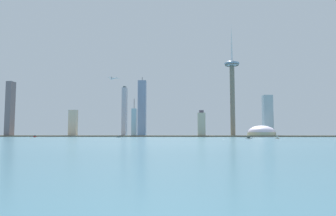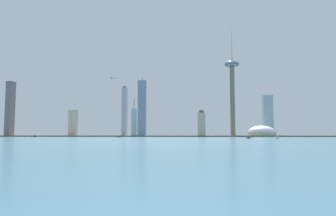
{
  "view_description": "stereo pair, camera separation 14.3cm",
  "coord_description": "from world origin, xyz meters",
  "px_view_note": "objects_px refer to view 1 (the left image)",
  "views": [
    {
      "loc": [
        116.63,
        -387.64,
        7.93
      ],
      "look_at": [
        54.61,
        444.86,
        77.22
      ],
      "focal_mm": 33.44,
      "sensor_mm": 36.0,
      "label": 1
    },
    {
      "loc": [
        116.78,
        -387.63,
        7.93
      ],
      "look_at": [
        54.61,
        444.86,
        77.22
      ],
      "focal_mm": 33.44,
      "sensor_mm": 36.0,
      "label": 2
    }
  ],
  "objects_px": {
    "observation_tower": "(232,81)",
    "boat_1": "(119,137)",
    "boat_3": "(249,138)",
    "boat_2": "(277,138)",
    "skyscraper_6": "(10,109)",
    "skyscraper_5": "(268,116)",
    "skyscraper_7": "(142,108)",
    "stadium_dome": "(262,133)",
    "skyscraper_1": "(73,123)",
    "boat_0": "(35,136)",
    "skyscraper_0": "(134,123)",
    "skyscraper_2": "(124,112)",
    "channel_buoy_0": "(31,138)",
    "airplane": "(114,78)",
    "skyscraper_4": "(201,124)",
    "skyscraper_3": "(201,126)"
  },
  "relations": [
    {
      "from": "skyscraper_0",
      "to": "boat_1",
      "type": "distance_m",
      "value": 208.85
    },
    {
      "from": "boat_1",
      "to": "airplane",
      "type": "xyz_separation_m",
      "value": [
        -69.81,
        224.47,
        169.29
      ]
    },
    {
      "from": "boat_0",
      "to": "channel_buoy_0",
      "type": "bearing_deg",
      "value": -149.46
    },
    {
      "from": "skyscraper_0",
      "to": "boat_0",
      "type": "height_order",
      "value": "skyscraper_0"
    },
    {
      "from": "observation_tower",
      "to": "boat_1",
      "type": "xyz_separation_m",
      "value": [
        -272.2,
        -219.63,
        -155.68
      ]
    },
    {
      "from": "observation_tower",
      "to": "skyscraper_1",
      "type": "bearing_deg",
      "value": 179.86
    },
    {
      "from": "boat_1",
      "to": "airplane",
      "type": "distance_m",
      "value": 289.69
    },
    {
      "from": "boat_1",
      "to": "boat_3",
      "type": "distance_m",
      "value": 295.86
    },
    {
      "from": "skyscraper_0",
      "to": "boat_3",
      "type": "distance_m",
      "value": 448.79
    },
    {
      "from": "boat_0",
      "to": "channel_buoy_0",
      "type": "relative_size",
      "value": 5.55
    },
    {
      "from": "boat_3",
      "to": "boat_2",
      "type": "bearing_deg",
      "value": -12.08
    },
    {
      "from": "boat_2",
      "to": "airplane",
      "type": "relative_size",
      "value": 0.29
    },
    {
      "from": "boat_3",
      "to": "skyscraper_3",
      "type": "bearing_deg",
      "value": 74.94
    },
    {
      "from": "observation_tower",
      "to": "skyscraper_6",
      "type": "distance_m",
      "value": 634.11
    },
    {
      "from": "boat_3",
      "to": "channel_buoy_0",
      "type": "relative_size",
      "value": 6.69
    },
    {
      "from": "observation_tower",
      "to": "boat_3",
      "type": "xyz_separation_m",
      "value": [
        -26.6,
        -384.59,
        -155.61
      ]
    },
    {
      "from": "skyscraper_0",
      "to": "skyscraper_1",
      "type": "distance_m",
      "value": 183.06
    },
    {
      "from": "skyscraper_4",
      "to": "channel_buoy_0",
      "type": "bearing_deg",
      "value": -137.61
    },
    {
      "from": "skyscraper_7",
      "to": "airplane",
      "type": "distance_m",
      "value": 126.5
    },
    {
      "from": "boat_1",
      "to": "boat_3",
      "type": "relative_size",
      "value": 1.32
    },
    {
      "from": "observation_tower",
      "to": "skyscraper_5",
      "type": "relative_size",
      "value": 2.62
    },
    {
      "from": "skyscraper_1",
      "to": "skyscraper_7",
      "type": "distance_m",
      "value": 207.77
    },
    {
      "from": "stadium_dome",
      "to": "boat_1",
      "type": "distance_m",
      "value": 403.51
    },
    {
      "from": "skyscraper_7",
      "to": "skyscraper_5",
      "type": "bearing_deg",
      "value": -0.56
    },
    {
      "from": "skyscraper_4",
      "to": "boat_2",
      "type": "distance_m",
      "value": 351.6
    },
    {
      "from": "stadium_dome",
      "to": "skyscraper_7",
      "type": "xyz_separation_m",
      "value": [
        -341.84,
        76.01,
        75.46
      ]
    },
    {
      "from": "skyscraper_1",
      "to": "skyscraper_6",
      "type": "distance_m",
      "value": 177.57
    },
    {
      "from": "skyscraper_5",
      "to": "skyscraper_2",
      "type": "bearing_deg",
      "value": -175.82
    },
    {
      "from": "skyscraper_1",
      "to": "boat_1",
      "type": "bearing_deg",
      "value": -49.63
    },
    {
      "from": "skyscraper_5",
      "to": "boat_1",
      "type": "relative_size",
      "value": 8.1
    },
    {
      "from": "skyscraper_2",
      "to": "boat_0",
      "type": "bearing_deg",
      "value": -134.3
    },
    {
      "from": "skyscraper_6",
      "to": "skyscraper_7",
      "type": "bearing_deg",
      "value": 15.8
    },
    {
      "from": "observation_tower",
      "to": "skyscraper_4",
      "type": "bearing_deg",
      "value": -154.47
    },
    {
      "from": "skyscraper_0",
      "to": "skyscraper_5",
      "type": "distance_m",
      "value": 394.72
    },
    {
      "from": "observation_tower",
      "to": "skyscraper_0",
      "type": "bearing_deg",
      "value": -177.02
    },
    {
      "from": "skyscraper_5",
      "to": "airplane",
      "type": "height_order",
      "value": "airplane"
    },
    {
      "from": "skyscraper_2",
      "to": "channel_buoy_0",
      "type": "bearing_deg",
      "value": -104.61
    },
    {
      "from": "boat_0",
      "to": "boat_2",
      "type": "bearing_deg",
      "value": -108.06
    },
    {
      "from": "boat_1",
      "to": "stadium_dome",
      "type": "bearing_deg",
      "value": -110.21
    },
    {
      "from": "skyscraper_6",
      "to": "airplane",
      "type": "relative_size",
      "value": 5.18
    },
    {
      "from": "boat_3",
      "to": "channel_buoy_0",
      "type": "height_order",
      "value": "boat_3"
    },
    {
      "from": "skyscraper_4",
      "to": "observation_tower",
      "type": "bearing_deg",
      "value": 25.53
    },
    {
      "from": "stadium_dome",
      "to": "boat_3",
      "type": "relative_size",
      "value": 6.63
    },
    {
      "from": "boat_0",
      "to": "boat_1",
      "type": "bearing_deg",
      "value": -101.0
    },
    {
      "from": "stadium_dome",
      "to": "boat_2",
      "type": "distance_m",
      "value": 365.2
    },
    {
      "from": "skyscraper_0",
      "to": "skyscraper_6",
      "type": "bearing_deg",
      "value": -175.76
    },
    {
      "from": "channel_buoy_0",
      "to": "skyscraper_4",
      "type": "bearing_deg",
      "value": 42.39
    },
    {
      "from": "skyscraper_6",
      "to": "boat_0",
      "type": "xyz_separation_m",
      "value": [
        135.19,
        -115.64,
        -76.45
      ]
    },
    {
      "from": "boat_1",
      "to": "boat_3",
      "type": "xyz_separation_m",
      "value": [
        245.6,
        -164.97,
        0.07
      ]
    },
    {
      "from": "skyscraper_5",
      "to": "skyscraper_7",
      "type": "xyz_separation_m",
      "value": [
        -376.82,
        3.7,
        24.85
      ]
    }
  ]
}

